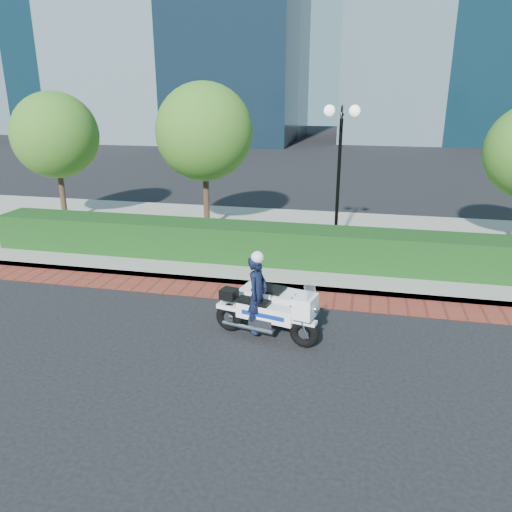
% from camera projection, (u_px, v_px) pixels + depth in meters
% --- Properties ---
extents(ground, '(120.00, 120.00, 0.00)m').
position_uv_depth(ground, '(271.00, 323.00, 10.70)').
color(ground, black).
rests_on(ground, ground).
extents(brick_strip, '(60.00, 1.00, 0.01)m').
position_uv_depth(brick_strip, '(282.00, 296.00, 12.09)').
color(brick_strip, maroon).
rests_on(brick_strip, ground).
extents(sidewalk, '(60.00, 8.00, 0.15)m').
position_uv_depth(sidewalk, '(305.00, 241.00, 16.23)').
color(sidewalk, gray).
rests_on(sidewalk, ground).
extents(hedge_main, '(18.00, 1.20, 1.00)m').
position_uv_depth(hedge_main, '(295.00, 246.00, 13.83)').
color(hedge_main, '#113312').
rests_on(hedge_main, sidewalk).
extents(lamppost, '(1.02, 0.70, 4.21)m').
position_uv_depth(lamppost, '(340.00, 155.00, 14.37)').
color(lamppost, black).
rests_on(lamppost, sidewalk).
extents(tree_a, '(3.00, 3.00, 4.58)m').
position_uv_depth(tree_a, '(55.00, 135.00, 17.53)').
color(tree_a, '#332319').
rests_on(tree_a, sidewalk).
extents(tree_b, '(3.20, 3.20, 4.89)m').
position_uv_depth(tree_b, '(204.00, 132.00, 16.34)').
color(tree_b, '#332319').
rests_on(tree_b, sidewalk).
extents(police_motorcycle, '(2.23, 1.84, 1.83)m').
position_uv_depth(police_motorcycle, '(268.00, 303.00, 10.18)').
color(police_motorcycle, black).
rests_on(police_motorcycle, ground).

